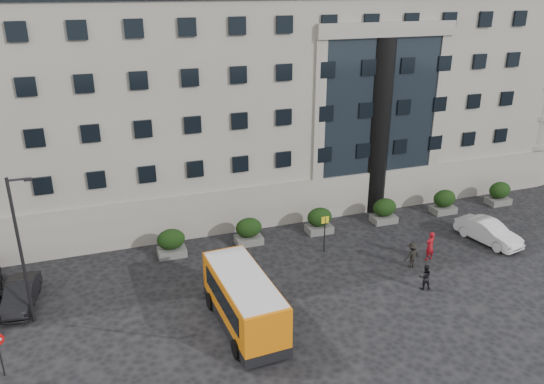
% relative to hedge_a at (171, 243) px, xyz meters
% --- Properties ---
extents(ground, '(120.00, 120.00, 0.00)m').
position_rel_hedge_a_xyz_m(ground, '(4.00, -7.80, -0.93)').
color(ground, black).
rests_on(ground, ground).
extents(civic_building, '(44.00, 24.00, 18.00)m').
position_rel_hedge_a_xyz_m(civic_building, '(10.00, 14.20, 8.07)').
color(civic_building, gray).
rests_on(civic_building, ground).
extents(entrance_column, '(1.80, 1.80, 13.00)m').
position_rel_hedge_a_xyz_m(entrance_column, '(16.00, 2.50, 5.57)').
color(entrance_column, black).
rests_on(entrance_column, ground).
extents(hedge_a, '(1.80, 1.26, 1.84)m').
position_rel_hedge_a_xyz_m(hedge_a, '(0.00, 0.00, 0.00)').
color(hedge_a, '#585855').
rests_on(hedge_a, ground).
extents(hedge_b, '(1.80, 1.26, 1.84)m').
position_rel_hedge_a_xyz_m(hedge_b, '(5.20, 0.00, 0.00)').
color(hedge_b, '#585855').
rests_on(hedge_b, ground).
extents(hedge_c, '(1.80, 1.26, 1.84)m').
position_rel_hedge_a_xyz_m(hedge_c, '(10.40, 0.00, 0.00)').
color(hedge_c, '#585855').
rests_on(hedge_c, ground).
extents(hedge_d, '(1.80, 1.26, 1.84)m').
position_rel_hedge_a_xyz_m(hedge_d, '(15.60, 0.00, 0.00)').
color(hedge_d, '#585855').
rests_on(hedge_d, ground).
extents(hedge_e, '(1.80, 1.26, 1.84)m').
position_rel_hedge_a_xyz_m(hedge_e, '(20.80, 0.00, 0.00)').
color(hedge_e, '#585855').
rests_on(hedge_e, ground).
extents(hedge_f, '(1.80, 1.26, 1.84)m').
position_rel_hedge_a_xyz_m(hedge_f, '(26.00, 0.00, 0.00)').
color(hedge_f, '#585855').
rests_on(hedge_f, ground).
extents(street_lamp, '(1.16, 0.18, 8.00)m').
position_rel_hedge_a_xyz_m(street_lamp, '(-7.94, -4.80, 3.44)').
color(street_lamp, '#262628').
rests_on(street_lamp, ground).
extents(bus_stop_sign, '(0.50, 0.08, 2.52)m').
position_rel_hedge_a_xyz_m(bus_stop_sign, '(9.50, -2.80, 0.80)').
color(bus_stop_sign, '#262628').
rests_on(bus_stop_sign, ground).
extents(minibus, '(2.89, 6.96, 2.86)m').
position_rel_hedge_a_xyz_m(minibus, '(2.27, -8.79, 0.65)').
color(minibus, orange).
rests_on(minibus, ground).
extents(parked_car_b, '(1.92, 4.26, 1.36)m').
position_rel_hedge_a_xyz_m(parked_car_b, '(-8.69, -2.99, -0.25)').
color(parked_car_b, black).
rests_on(parked_car_b, ground).
extents(parked_car_d, '(3.31, 5.66, 1.48)m').
position_rel_hedge_a_xyz_m(parked_car_d, '(-7.50, 4.95, -0.19)').
color(parked_car_d, black).
rests_on(parked_car_d, ground).
extents(white_taxi, '(2.53, 4.83, 1.52)m').
position_rel_hedge_a_xyz_m(white_taxi, '(20.60, -5.18, -0.17)').
color(white_taxi, silver).
rests_on(white_taxi, ground).
extents(pedestrian_a, '(0.79, 0.61, 1.93)m').
position_rel_hedge_a_xyz_m(pedestrian_a, '(15.38, -5.96, 0.03)').
color(pedestrian_a, maroon).
rests_on(pedestrian_a, ground).
extents(pedestrian_b, '(0.88, 0.77, 1.54)m').
position_rel_hedge_a_xyz_m(pedestrian_b, '(13.07, -8.82, -0.16)').
color(pedestrian_b, black).
rests_on(pedestrian_b, ground).
extents(pedestrian_c, '(1.14, 0.75, 1.64)m').
position_rel_hedge_a_xyz_m(pedestrian_c, '(13.80, -6.39, -0.11)').
color(pedestrian_c, black).
rests_on(pedestrian_c, ground).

